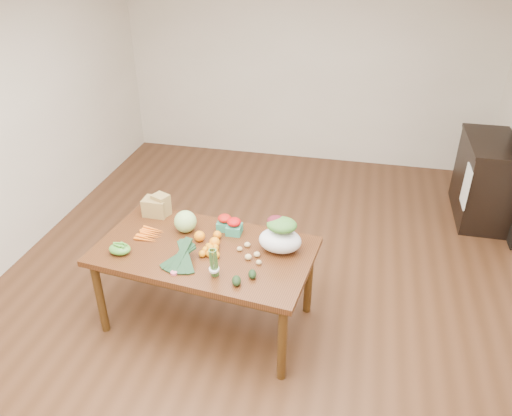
% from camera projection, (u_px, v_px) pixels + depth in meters
% --- Properties ---
extents(floor, '(6.00, 6.00, 0.00)m').
position_uv_depth(floor, '(260.00, 282.00, 4.80)').
color(floor, '#52301C').
rests_on(floor, ground).
extents(room_walls, '(5.02, 6.02, 2.70)m').
position_uv_depth(room_walls, '(260.00, 154.00, 4.13)').
color(room_walls, silver).
rests_on(room_walls, floor).
extents(dining_table, '(1.82, 1.15, 0.75)m').
position_uv_depth(dining_table, '(207.00, 286.00, 4.17)').
color(dining_table, '#502B12').
rests_on(dining_table, floor).
extents(cabinet, '(0.52, 1.02, 0.94)m').
position_uv_depth(cabinet, '(484.00, 179.00, 5.66)').
color(cabinet, black).
rests_on(cabinet, floor).
extents(dish_towel, '(0.02, 0.28, 0.45)m').
position_uv_depth(dish_towel, '(466.00, 186.00, 5.34)').
color(dish_towel, white).
rests_on(dish_towel, cabinet).
extents(paper_bag, '(0.30, 0.26, 0.20)m').
position_uv_depth(paper_bag, '(155.00, 205.00, 4.39)').
color(paper_bag, '#9A7D45').
rests_on(paper_bag, dining_table).
extents(cabbage, '(0.19, 0.19, 0.19)m').
position_uv_depth(cabbage, '(185.00, 221.00, 4.16)').
color(cabbage, '#BBDD7F').
rests_on(cabbage, dining_table).
extents(strawberry_basket_a, '(0.13, 0.13, 0.11)m').
position_uv_depth(strawberry_basket_a, '(225.00, 224.00, 4.21)').
color(strawberry_basket_a, '#B61D0C').
rests_on(strawberry_basket_a, dining_table).
extents(strawberry_basket_b, '(0.14, 0.14, 0.11)m').
position_uv_depth(strawberry_basket_b, '(234.00, 228.00, 4.15)').
color(strawberry_basket_b, red).
rests_on(strawberry_basket_b, dining_table).
extents(orange_a, '(0.09, 0.09, 0.09)m').
position_uv_depth(orange_a, '(200.00, 236.00, 4.06)').
color(orange_a, orange).
rests_on(orange_a, dining_table).
extents(orange_b, '(0.07, 0.07, 0.07)m').
position_uv_depth(orange_b, '(217.00, 235.00, 4.10)').
color(orange_b, '#F9A00F').
rests_on(orange_b, dining_table).
extents(orange_c, '(0.09, 0.09, 0.09)m').
position_uv_depth(orange_c, '(215.00, 242.00, 3.99)').
color(orange_c, orange).
rests_on(orange_c, dining_table).
extents(mandarin_cluster, '(0.20, 0.20, 0.09)m').
position_uv_depth(mandarin_cluster, '(211.00, 249.00, 3.90)').
color(mandarin_cluster, orange).
rests_on(mandarin_cluster, dining_table).
extents(carrots, '(0.24, 0.24, 0.03)m').
position_uv_depth(carrots, '(151.00, 234.00, 4.14)').
color(carrots, orange).
rests_on(carrots, dining_table).
extents(snap_pea_bag, '(0.18, 0.13, 0.08)m').
position_uv_depth(snap_pea_bag, '(120.00, 249.00, 3.91)').
color(snap_pea_bag, green).
rests_on(snap_pea_bag, dining_table).
extents(kale_bunch, '(0.36, 0.43, 0.16)m').
position_uv_depth(kale_bunch, '(179.00, 258.00, 3.74)').
color(kale_bunch, black).
rests_on(kale_bunch, dining_table).
extents(asparagus_bundle, '(0.09, 0.12, 0.26)m').
position_uv_depth(asparagus_bundle, '(214.00, 263.00, 3.61)').
color(asparagus_bundle, '#3F6F33').
rests_on(asparagus_bundle, dining_table).
extents(potato_a, '(0.05, 0.04, 0.04)m').
position_uv_depth(potato_a, '(240.00, 249.00, 3.95)').
color(potato_a, tan).
rests_on(potato_a, dining_table).
extents(potato_b, '(0.06, 0.05, 0.05)m').
position_uv_depth(potato_b, '(248.00, 257.00, 3.85)').
color(potato_b, '#D0BC78').
rests_on(potato_b, dining_table).
extents(potato_c, '(0.05, 0.05, 0.04)m').
position_uv_depth(potato_c, '(257.00, 254.00, 3.88)').
color(potato_c, tan).
rests_on(potato_c, dining_table).
extents(potato_d, '(0.05, 0.04, 0.04)m').
position_uv_depth(potato_d, '(247.00, 245.00, 4.00)').
color(potato_d, tan).
rests_on(potato_d, dining_table).
extents(potato_e, '(0.04, 0.04, 0.04)m').
position_uv_depth(potato_e, '(259.00, 262.00, 3.79)').
color(potato_e, tan).
rests_on(potato_e, dining_table).
extents(avocado_a, '(0.09, 0.11, 0.07)m').
position_uv_depth(avocado_a, '(236.00, 281.00, 3.58)').
color(avocado_a, black).
rests_on(avocado_a, dining_table).
extents(avocado_b, '(0.08, 0.10, 0.06)m').
position_uv_depth(avocado_b, '(252.00, 274.00, 3.65)').
color(avocado_b, black).
rests_on(avocado_b, dining_table).
extents(salad_bag, '(0.37, 0.29, 0.26)m').
position_uv_depth(salad_bag, '(280.00, 236.00, 3.90)').
color(salad_bag, white).
rests_on(salad_bag, dining_table).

